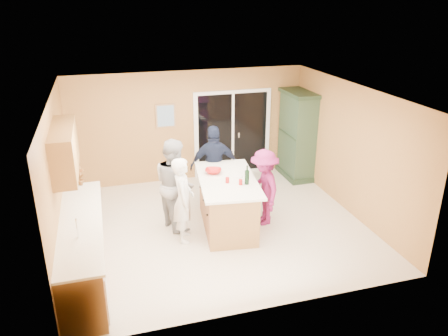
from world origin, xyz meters
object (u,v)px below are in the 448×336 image
object	(u,v)px
green_hutch	(297,136)
woman_navy	(215,166)
woman_grey	(175,184)
kitchen_island	(227,204)
woman_white	(183,200)
woman_magenta	(264,187)

from	to	relation	value
green_hutch	woman_navy	xyz separation A→B (m)	(-2.30, -0.96, -0.16)
green_hutch	woman_grey	world-z (taller)	green_hutch
kitchen_island	woman_white	distance (m)	0.96
green_hutch	woman_magenta	bearing A→B (deg)	-128.66
woman_grey	woman_navy	world-z (taller)	woman_grey
woman_grey	green_hutch	bearing A→B (deg)	-79.49
kitchen_island	woman_white	xyz separation A→B (m)	(-0.88, -0.22, 0.32)
green_hutch	woman_white	size ratio (longest dim) A/B	1.33
woman_grey	woman_magenta	bearing A→B (deg)	-118.82
woman_grey	woman_magenta	xyz separation A→B (m)	(1.65, -0.37, -0.12)
woman_grey	woman_magenta	distance (m)	1.70
kitchen_island	woman_navy	size ratio (longest dim) A/B	1.17
woman_white	green_hutch	bearing A→B (deg)	-45.05
kitchen_island	woman_grey	xyz separation A→B (m)	(-0.93, 0.34, 0.40)
woman_white	woman_magenta	xyz separation A→B (m)	(1.60, 0.19, -0.04)
woman_navy	green_hutch	bearing A→B (deg)	-148.09
woman_grey	woman_navy	bearing A→B (deg)	-71.07
woman_white	woman_magenta	distance (m)	1.61
green_hutch	woman_magenta	size ratio (longest dim) A/B	1.40
woman_white	woman_grey	world-z (taller)	woman_grey
woman_navy	woman_white	bearing A→B (deg)	62.88
kitchen_island	woman_white	size ratio (longest dim) A/B	1.29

